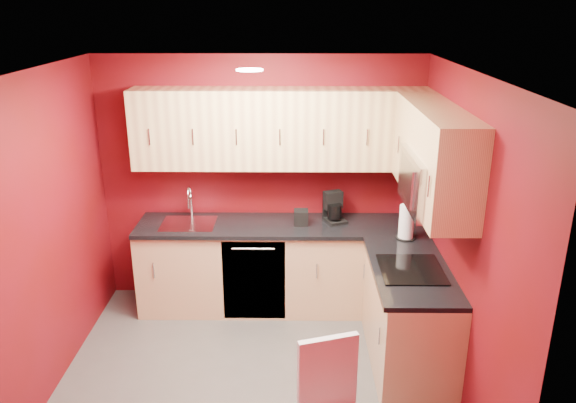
{
  "coord_description": "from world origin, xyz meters",
  "views": [
    {
      "loc": [
        0.32,
        -3.89,
        2.96
      ],
      "look_at": [
        0.28,
        0.55,
        1.37
      ],
      "focal_mm": 35.0,
      "sensor_mm": 36.0,
      "label": 1
    }
  ],
  "objects_px": {
    "microwave": "(433,182)",
    "sink": "(189,220)",
    "napkin_holder": "(301,217)",
    "paper_towel": "(406,222)",
    "coffee_maker": "(335,208)"
  },
  "relations": [
    {
      "from": "microwave",
      "to": "sink",
      "type": "xyz_separation_m",
      "value": [
        -2.09,
        1.0,
        -0.72
      ]
    },
    {
      "from": "napkin_holder",
      "to": "paper_towel",
      "type": "height_order",
      "value": "paper_towel"
    },
    {
      "from": "sink",
      "to": "microwave",
      "type": "bearing_deg",
      "value": -25.6
    },
    {
      "from": "sink",
      "to": "coffee_maker",
      "type": "relative_size",
      "value": 1.75
    },
    {
      "from": "sink",
      "to": "paper_towel",
      "type": "bearing_deg",
      "value": -9.75
    },
    {
      "from": "microwave",
      "to": "sink",
      "type": "bearing_deg",
      "value": 154.4
    },
    {
      "from": "microwave",
      "to": "paper_towel",
      "type": "relative_size",
      "value": 2.39
    },
    {
      "from": "coffee_maker",
      "to": "paper_towel",
      "type": "bearing_deg",
      "value": -55.37
    },
    {
      "from": "coffee_maker",
      "to": "paper_towel",
      "type": "relative_size",
      "value": 0.94
    },
    {
      "from": "napkin_holder",
      "to": "paper_towel",
      "type": "xyz_separation_m",
      "value": [
        0.95,
        -0.33,
        0.09
      ]
    },
    {
      "from": "sink",
      "to": "paper_towel",
      "type": "xyz_separation_m",
      "value": [
        2.05,
        -0.35,
        0.12
      ]
    },
    {
      "from": "napkin_holder",
      "to": "sink",
      "type": "bearing_deg",
      "value": 178.6
    },
    {
      "from": "coffee_maker",
      "to": "napkin_holder",
      "type": "xyz_separation_m",
      "value": [
        -0.34,
        -0.07,
        -0.08
      ]
    },
    {
      "from": "sink",
      "to": "paper_towel",
      "type": "distance_m",
      "value": 2.09
    },
    {
      "from": "paper_towel",
      "to": "napkin_holder",
      "type": "bearing_deg",
      "value": 161.13
    }
  ]
}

